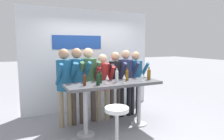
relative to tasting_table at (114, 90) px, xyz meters
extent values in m
plane|color=gray|center=(0.00, 0.00, -0.86)|extent=(40.00, 40.00, 0.00)
cube|color=silver|center=(0.00, 1.59, 0.52)|extent=(3.63, 0.10, 2.75)
cube|color=#1E479E|center=(-0.34, 1.53, 1.01)|extent=(1.32, 0.02, 0.36)
cube|color=#4C4C51|center=(0.00, 0.00, 0.14)|extent=(2.03, 0.65, 0.06)
cylinder|color=#B2B2B7|center=(-0.63, 0.00, -0.35)|extent=(0.09, 0.09, 0.96)
cylinder|color=#B2B2B7|center=(-0.63, 0.00, -0.84)|extent=(0.36, 0.36, 0.02)
cylinder|color=#B2B2B7|center=(0.63, 0.00, -0.35)|extent=(0.09, 0.09, 0.96)
cylinder|color=#B2B2B7|center=(0.63, 0.00, -0.84)|extent=(0.36, 0.36, 0.02)
cylinder|color=#B2B2B7|center=(-0.33, -0.80, -0.48)|extent=(0.06, 0.06, 0.70)
cylinder|color=white|center=(-0.33, -0.80, -0.13)|extent=(0.41, 0.41, 0.07)
cylinder|color=gray|center=(-1.00, 0.58, -0.44)|extent=(0.11, 0.11, 0.83)
cylinder|color=gray|center=(-0.81, 0.60, -0.44)|extent=(0.11, 0.11, 0.83)
cylinder|color=#19517A|center=(-0.90, 0.59, 0.30)|extent=(0.38, 0.38, 0.65)
sphere|color=#9E7556|center=(-0.90, 0.59, 0.75)|extent=(0.22, 0.22, 0.22)
cylinder|color=#19517A|center=(-1.04, 0.41, 0.34)|extent=(0.13, 0.39, 0.50)
cylinder|color=#19517A|center=(-0.72, 0.45, 0.34)|extent=(0.13, 0.39, 0.50)
cylinder|color=#473D33|center=(-0.71, 0.59, -0.44)|extent=(0.11, 0.11, 0.83)
cylinder|color=#473D33|center=(-0.53, 0.61, -0.44)|extent=(0.11, 0.11, 0.83)
cylinder|color=#19517A|center=(-0.62, 0.60, 0.30)|extent=(0.38, 0.38, 0.66)
sphere|color=#9E7556|center=(-0.62, 0.60, 0.76)|extent=(0.22, 0.22, 0.22)
cylinder|color=#19517A|center=(-0.76, 0.43, 0.35)|extent=(0.13, 0.39, 0.50)
cylinder|color=#19517A|center=(-0.44, 0.46, 0.35)|extent=(0.13, 0.39, 0.50)
cylinder|color=#473D33|center=(-0.45, 0.66, -0.44)|extent=(0.12, 0.12, 0.83)
cylinder|color=#473D33|center=(-0.24, 0.63, -0.44)|extent=(0.12, 0.12, 0.83)
cylinder|color=#335638|center=(-0.34, 0.65, 0.30)|extent=(0.43, 0.43, 0.66)
sphere|color=#D6AD89|center=(-0.34, 0.65, 0.76)|extent=(0.23, 0.23, 0.23)
cylinder|color=#335638|center=(-0.55, 0.51, 0.35)|extent=(0.15, 0.40, 0.51)
cylinder|color=#335638|center=(-0.19, 0.46, 0.35)|extent=(0.15, 0.40, 0.51)
cylinder|color=gray|center=(-0.11, 0.59, -0.48)|extent=(0.11, 0.11, 0.76)
cylinder|color=gray|center=(0.08, 0.57, -0.48)|extent=(0.11, 0.11, 0.76)
cylinder|color=maroon|center=(-0.02, 0.58, 0.21)|extent=(0.39, 0.39, 0.60)
sphere|color=#D6AD89|center=(-0.02, 0.58, 0.63)|extent=(0.21, 0.21, 0.21)
cylinder|color=maroon|center=(-0.20, 0.45, 0.25)|extent=(0.12, 0.37, 0.47)
cylinder|color=maroon|center=(0.14, 0.42, 0.25)|extent=(0.12, 0.37, 0.47)
cylinder|color=#473D33|center=(0.26, 0.65, -0.46)|extent=(0.10, 0.10, 0.78)
cylinder|color=#473D33|center=(0.43, 0.62, -0.46)|extent=(0.10, 0.10, 0.78)
cylinder|color=black|center=(0.34, 0.64, 0.24)|extent=(0.36, 0.36, 0.62)
sphere|color=tan|center=(0.34, 0.64, 0.67)|extent=(0.21, 0.21, 0.21)
cylinder|color=black|center=(0.17, 0.52, 0.28)|extent=(0.14, 0.37, 0.48)
cylinder|color=black|center=(0.46, 0.47, 0.28)|extent=(0.14, 0.37, 0.48)
cylinder|color=black|center=(0.51, 0.61, -0.46)|extent=(0.12, 0.12, 0.80)
cylinder|color=black|center=(0.71, 0.61, -0.46)|extent=(0.12, 0.12, 0.80)
cylinder|color=#23284C|center=(0.61, 0.61, 0.26)|extent=(0.37, 0.37, 0.64)
sphere|color=tan|center=(0.61, 0.61, 0.71)|extent=(0.22, 0.22, 0.22)
cylinder|color=#23284C|center=(0.43, 0.46, 0.31)|extent=(0.09, 0.38, 0.49)
cylinder|color=#23284C|center=(0.79, 0.45, 0.31)|extent=(0.09, 0.38, 0.49)
cylinder|color=black|center=(0.83, 0.64, -0.47)|extent=(0.11, 0.11, 0.78)
cylinder|color=black|center=(1.02, 0.66, -0.47)|extent=(0.11, 0.11, 0.78)
cylinder|color=#19517A|center=(0.92, 0.65, 0.23)|extent=(0.37, 0.37, 0.62)
sphere|color=tan|center=(0.92, 0.65, 0.66)|extent=(0.21, 0.21, 0.21)
cylinder|color=#19517A|center=(0.78, 0.49, 0.28)|extent=(0.11, 0.37, 0.48)
cylinder|color=#19517A|center=(1.10, 0.51, 0.28)|extent=(0.11, 0.37, 0.48)
cylinder|color=black|center=(-0.41, -0.14, 0.26)|extent=(0.08, 0.08, 0.19)
sphere|color=black|center=(-0.41, -0.14, 0.36)|extent=(0.08, 0.08, 0.08)
cylinder|color=black|center=(-0.41, -0.14, 0.39)|extent=(0.03, 0.03, 0.07)
cylinder|color=black|center=(-0.41, -0.14, 0.43)|extent=(0.03, 0.03, 0.01)
cylinder|color=brown|center=(0.87, -0.01, 0.26)|extent=(0.08, 0.08, 0.20)
sphere|color=brown|center=(0.87, -0.01, 0.36)|extent=(0.08, 0.08, 0.08)
cylinder|color=brown|center=(0.87, -0.01, 0.40)|extent=(0.03, 0.03, 0.07)
cylinder|color=black|center=(0.87, -0.01, 0.44)|extent=(0.03, 0.03, 0.01)
cylinder|color=#4C1E0F|center=(-0.66, -0.06, 0.26)|extent=(0.06, 0.06, 0.18)
sphere|color=#4C1E0F|center=(-0.66, -0.06, 0.35)|extent=(0.06, 0.06, 0.06)
cylinder|color=#4C1E0F|center=(-0.66, -0.06, 0.38)|extent=(0.02, 0.02, 0.06)
cylinder|color=black|center=(-0.66, -0.06, 0.42)|extent=(0.03, 0.03, 0.01)
cylinder|color=brown|center=(0.35, 0.07, 0.27)|extent=(0.07, 0.07, 0.20)
sphere|color=brown|center=(0.35, 0.07, 0.37)|extent=(0.07, 0.07, 0.07)
cylinder|color=brown|center=(0.35, 0.07, 0.40)|extent=(0.03, 0.03, 0.07)
cylinder|color=black|center=(0.35, 0.07, 0.45)|extent=(0.03, 0.03, 0.01)
cylinder|color=black|center=(-0.29, 0.05, 0.26)|extent=(0.07, 0.07, 0.19)
sphere|color=black|center=(-0.29, 0.05, 0.35)|extent=(0.07, 0.07, 0.07)
cylinder|color=black|center=(-0.29, 0.05, 0.38)|extent=(0.03, 0.03, 0.07)
cylinder|color=black|center=(-0.29, 0.05, 0.42)|extent=(0.03, 0.03, 0.01)
cylinder|color=#B7BCC1|center=(0.07, 0.00, 0.28)|extent=(0.07, 0.07, 0.22)
sphere|color=#B7BCC1|center=(0.07, 0.00, 0.39)|extent=(0.07, 0.07, 0.07)
cylinder|color=#B7BCC1|center=(0.07, 0.00, 0.42)|extent=(0.03, 0.03, 0.08)
cylinder|color=black|center=(0.07, 0.00, 0.47)|extent=(0.03, 0.03, 0.02)
cylinder|color=silver|center=(0.18, -0.12, 0.17)|extent=(0.06, 0.06, 0.01)
cylinder|color=silver|center=(0.18, -0.12, 0.21)|extent=(0.01, 0.01, 0.08)
cone|color=silver|center=(0.18, -0.12, 0.30)|extent=(0.07, 0.07, 0.09)
cylinder|color=silver|center=(0.64, -0.09, 0.17)|extent=(0.06, 0.06, 0.01)
cylinder|color=silver|center=(0.64, -0.09, 0.21)|extent=(0.01, 0.01, 0.08)
cone|color=silver|center=(0.64, -0.09, 0.30)|extent=(0.07, 0.07, 0.09)
cylinder|color=silver|center=(-0.18, -0.05, 0.17)|extent=(0.06, 0.06, 0.01)
cylinder|color=silver|center=(-0.18, -0.05, 0.21)|extent=(0.01, 0.01, 0.08)
cone|color=silver|center=(-0.18, -0.05, 0.30)|extent=(0.07, 0.07, 0.09)
camera|label=1|loc=(-1.77, -3.70, 0.95)|focal=32.00mm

